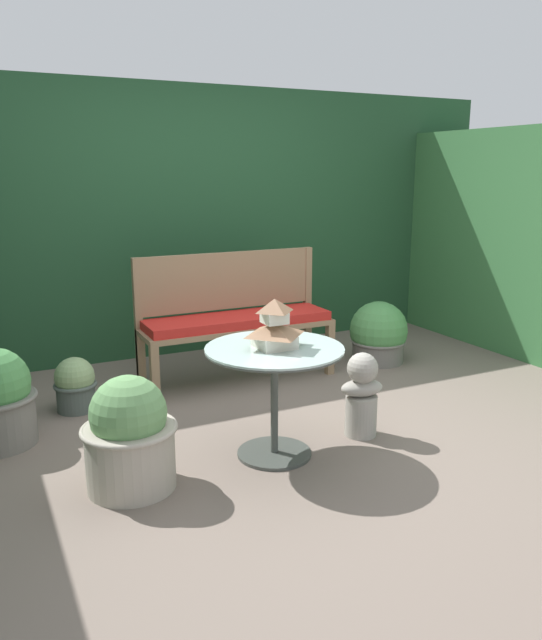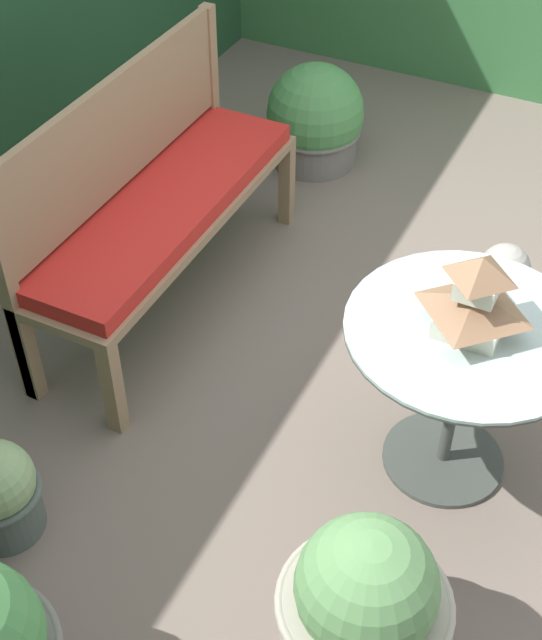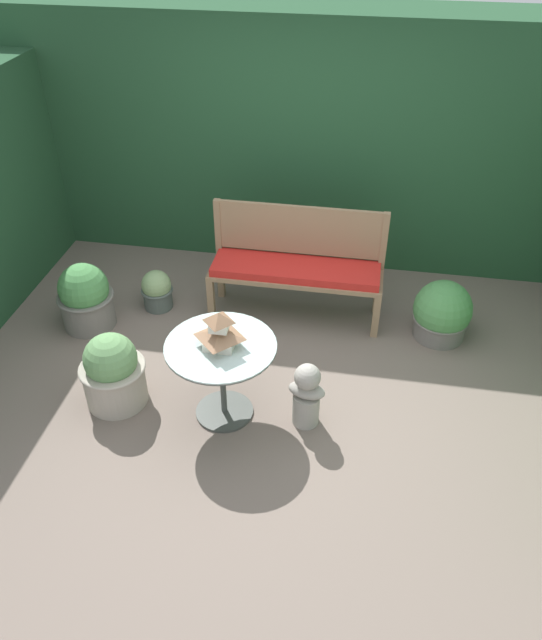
% 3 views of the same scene
% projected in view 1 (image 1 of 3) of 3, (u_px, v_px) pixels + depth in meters
% --- Properties ---
extents(ground, '(30.00, 30.00, 0.00)m').
position_uv_depth(ground, '(286.00, 423.00, 4.14)').
color(ground, '#75665B').
extents(foliage_hedge_back, '(6.40, 0.80, 2.36)m').
position_uv_depth(foliage_hedge_back, '(174.00, 220.00, 5.87)').
color(foliage_hedge_back, '#234C2D').
rests_on(foliage_hedge_back, ground).
extents(garden_bench, '(1.53, 0.44, 0.53)m').
position_uv_depth(garden_bench, '(238.00, 325.00, 4.90)').
color(garden_bench, '#937556').
rests_on(garden_bench, ground).
extents(bench_backrest, '(1.53, 0.06, 1.00)m').
position_uv_depth(bench_backrest, '(228.00, 288.00, 5.01)').
color(bench_backrest, '#937556').
rests_on(bench_backrest, ground).
extents(patio_table, '(0.80, 0.80, 0.66)m').
position_uv_depth(patio_table, '(274.00, 370.00, 3.56)').
color(patio_table, '#424742').
rests_on(patio_table, ground).
extents(pagoda_birdhouse, '(0.28, 0.28, 0.28)m').
position_uv_depth(pagoda_birdhouse, '(275.00, 327.00, 3.50)').
color(pagoda_birdhouse, silver).
rests_on(pagoda_birdhouse, patio_table).
extents(garden_bust, '(0.30, 0.20, 0.54)m').
position_uv_depth(garden_bust, '(362.00, 394.00, 3.90)').
color(garden_bust, '#A39E93').
rests_on(garden_bust, ground).
extents(potted_plant_table_near, '(0.50, 0.50, 0.62)m').
position_uv_depth(potted_plant_table_near, '(130.00, 436.00, 3.25)').
color(potted_plant_table_near, '#ADA393').
rests_on(potted_plant_table_near, ground).
extents(potted_plant_table_far, '(0.50, 0.50, 0.53)m').
position_uv_depth(potted_plant_table_far, '(378.00, 335.00, 5.43)').
color(potted_plant_table_far, slate).
rests_on(potted_plant_table_far, ground).
extents(potted_plant_patio_mid, '(0.30, 0.30, 0.38)m').
position_uv_depth(potted_plant_patio_mid, '(75.00, 385.00, 4.33)').
color(potted_plant_patio_mid, '#4C5651').
rests_on(potted_plant_patio_mid, ground).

